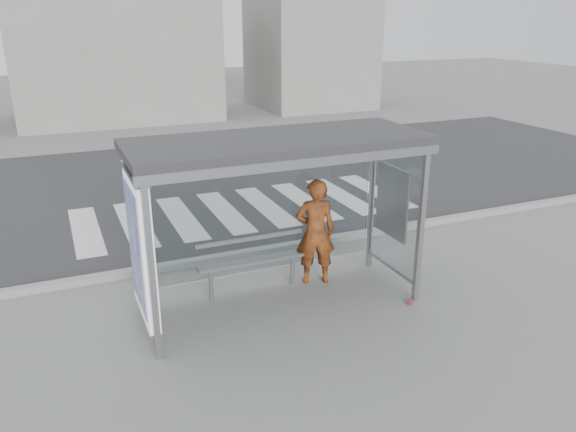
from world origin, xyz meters
The scene contains 10 objects.
ground centered at (0.00, 0.00, 0.00)m, with size 80.00×80.00×0.00m, color slate.
road centered at (0.00, 7.00, 0.00)m, with size 30.00×10.00×0.01m, color #2D2D30.
curb centered at (0.00, 1.95, 0.06)m, with size 30.00×0.18×0.12m, color gray.
crosswalk centered at (1.00, 4.50, 0.00)m, with size 7.55×3.00×0.00m.
bus_shelter centered at (-0.37, 0.06, 1.98)m, with size 4.25×1.65×2.62m.
building_center centered at (0.00, 18.00, 2.50)m, with size 8.00×5.00×5.00m, color gray.
building_right centered at (9.00, 18.00, 3.50)m, with size 5.00×5.00×7.00m, color gray.
person centered at (0.84, 0.51, 0.89)m, with size 0.65×0.43×1.79m, color red.
bench centered at (-0.24, 0.58, 0.55)m, with size 1.78×0.22×0.92m.
soda_can centered at (1.86, -0.78, 0.03)m, with size 0.07×0.07×0.13m, color #D53E7A.
Camera 1 is at (-2.93, -7.12, 4.22)m, focal length 35.00 mm.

